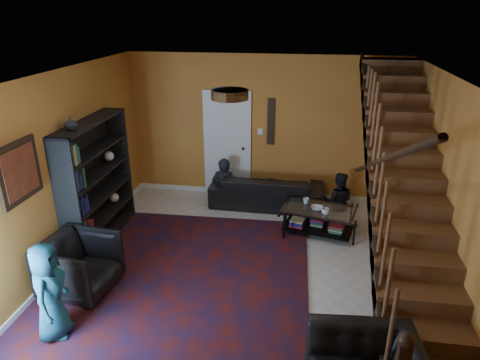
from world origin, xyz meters
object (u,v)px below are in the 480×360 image
(sofa, at_px, (267,190))
(armchair_left, at_px, (80,265))
(coffee_table, at_px, (319,219))
(bookshelf, at_px, (98,185))

(sofa, xyz_separation_m, armchair_left, (-2.19, -3.08, 0.09))
(sofa, relative_size, coffee_table, 1.62)
(armchair_left, relative_size, coffee_table, 0.67)
(armchair_left, bearing_deg, coffee_table, -50.15)
(armchair_left, height_order, coffee_table, armchair_left)
(armchair_left, distance_m, coffee_table, 3.81)
(coffee_table, bearing_deg, armchair_left, -146.32)
(bookshelf, height_order, armchair_left, bookshelf)
(sofa, xyz_separation_m, coffee_table, (0.98, -0.97, -0.05))
(sofa, bearing_deg, armchair_left, 55.71)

